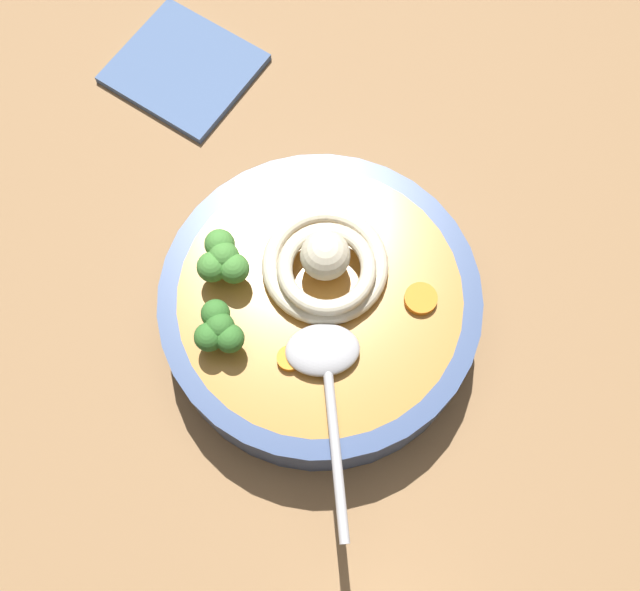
{
  "coord_description": "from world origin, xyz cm",
  "views": [
    {
      "loc": [
        19.95,
        -11.29,
        67.38
      ],
      "look_at": [
        3.67,
        3.13,
        9.53
      ],
      "focal_mm": 41.75,
      "sensor_mm": 36.0,
      "label": 1
    }
  ],
  "objects_px": {
    "noodle_pile": "(326,264)",
    "soup_spoon": "(327,364)",
    "soup_bowl": "(320,308)",
    "folded_napkin": "(184,68)"
  },
  "relations": [
    {
      "from": "soup_bowl",
      "to": "folded_napkin",
      "type": "relative_size",
      "value": 2.02
    },
    {
      "from": "soup_bowl",
      "to": "noodle_pile",
      "type": "relative_size",
      "value": 2.32
    },
    {
      "from": "soup_bowl",
      "to": "folded_napkin",
      "type": "height_order",
      "value": "soup_bowl"
    },
    {
      "from": "folded_napkin",
      "to": "soup_bowl",
      "type": "bearing_deg",
      "value": -14.29
    },
    {
      "from": "soup_bowl",
      "to": "noodle_pile",
      "type": "xyz_separation_m",
      "value": [
        -0.01,
        0.02,
        0.05
      ]
    },
    {
      "from": "noodle_pile",
      "to": "folded_napkin",
      "type": "bearing_deg",
      "value": 168.53
    },
    {
      "from": "soup_bowl",
      "to": "folded_napkin",
      "type": "bearing_deg",
      "value": 165.71
    },
    {
      "from": "noodle_pile",
      "to": "soup_spoon",
      "type": "bearing_deg",
      "value": -40.76
    },
    {
      "from": "noodle_pile",
      "to": "soup_spoon",
      "type": "height_order",
      "value": "noodle_pile"
    },
    {
      "from": "noodle_pile",
      "to": "folded_napkin",
      "type": "xyz_separation_m",
      "value": [
        -0.28,
        0.06,
        -0.07
      ]
    }
  ]
}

